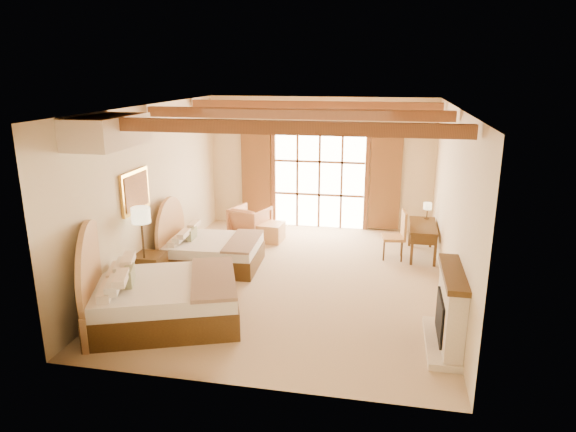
% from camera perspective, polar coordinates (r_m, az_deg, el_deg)
% --- Properties ---
extents(floor, '(7.00, 7.00, 0.00)m').
position_cam_1_polar(floor, '(9.79, 0.62, -6.98)').
color(floor, tan).
rests_on(floor, ground).
extents(wall_back, '(5.50, 0.00, 5.50)m').
position_cam_1_polar(wall_back, '(12.67, 3.57, 5.85)').
color(wall_back, beige).
rests_on(wall_back, ground).
extents(wall_left, '(0.00, 7.00, 7.00)m').
position_cam_1_polar(wall_left, '(10.14, -14.83, 2.80)').
color(wall_left, beige).
rests_on(wall_left, ground).
extents(wall_right, '(0.00, 7.00, 7.00)m').
position_cam_1_polar(wall_right, '(9.21, 17.73, 1.26)').
color(wall_right, beige).
rests_on(wall_right, ground).
extents(ceiling, '(7.00, 7.00, 0.00)m').
position_cam_1_polar(ceiling, '(9.04, 0.69, 12.05)').
color(ceiling, '#AE7537').
rests_on(ceiling, ground).
extents(ceiling_beams, '(5.39, 4.60, 0.18)m').
position_cam_1_polar(ceiling_beams, '(9.05, 0.68, 11.29)').
color(ceiling_beams, brown).
rests_on(ceiling_beams, ceiling).
extents(french_doors, '(3.95, 0.08, 2.60)m').
position_cam_1_polar(french_doors, '(12.68, 3.50, 4.25)').
color(french_doors, white).
rests_on(french_doors, ground).
extents(fireplace, '(0.46, 1.40, 1.16)m').
position_cam_1_polar(fireplace, '(7.68, 17.46, -10.32)').
color(fireplace, beige).
rests_on(fireplace, ground).
extents(painting, '(0.06, 0.95, 0.75)m').
position_cam_1_polar(painting, '(9.44, -16.59, 2.64)').
color(painting, gold).
rests_on(painting, wall_left).
extents(canopy_valance, '(0.70, 1.40, 0.45)m').
position_cam_1_polar(canopy_valance, '(8.02, -19.44, 8.86)').
color(canopy_valance, '#F5E6C7').
rests_on(canopy_valance, ceiling).
extents(bed_near, '(2.76, 2.33, 1.46)m').
position_cam_1_polar(bed_near, '(8.36, -14.54, -8.40)').
color(bed_near, '#4E3515').
rests_on(bed_near, floor).
extents(bed_far, '(1.90, 1.48, 1.21)m').
position_cam_1_polar(bed_far, '(10.42, -9.05, -3.58)').
color(bed_far, '#4E3515').
rests_on(bed_far, floor).
extents(nightstand, '(0.52, 0.52, 0.61)m').
position_cam_1_polar(nightstand, '(9.69, -15.09, -5.85)').
color(nightstand, '#4E3515').
rests_on(nightstand, floor).
extents(floor_lamp, '(0.32, 0.32, 1.53)m').
position_cam_1_polar(floor_lamp, '(9.23, -16.00, -0.48)').
color(floor_lamp, '#382816').
rests_on(floor_lamp, floor).
extents(armchair, '(1.01, 1.02, 0.74)m').
position_cam_1_polar(armchair, '(12.08, -4.22, -0.66)').
color(armchair, '#BD7B4E').
rests_on(armchair, floor).
extents(ottoman, '(0.62, 0.62, 0.42)m').
position_cam_1_polar(ottoman, '(11.84, -1.98, -1.79)').
color(ottoman, tan).
rests_on(ottoman, floor).
extents(desk, '(0.57, 1.29, 0.69)m').
position_cam_1_polar(desk, '(11.21, 14.67, -2.49)').
color(desk, '#4E3515').
rests_on(desk, floor).
extents(desk_chair, '(0.51, 0.51, 1.03)m').
position_cam_1_polar(desk_chair, '(10.93, 11.72, -3.04)').
color(desk_chair, '#B37A4D').
rests_on(desk_chair, floor).
extents(desk_lamp, '(0.18, 0.18, 0.36)m').
position_cam_1_polar(desk_lamp, '(11.51, 15.25, 1.01)').
color(desk_lamp, '#382816').
rests_on(desk_lamp, desk).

